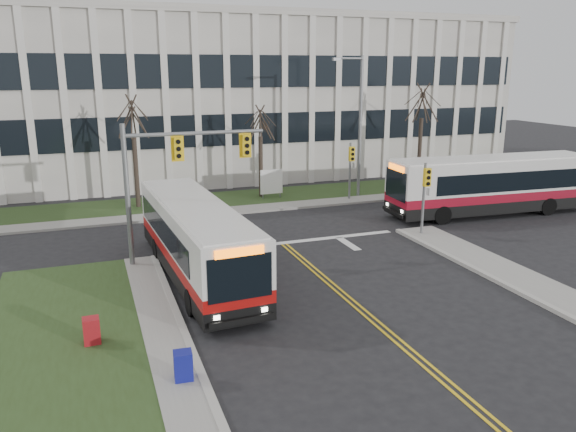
{
  "coord_description": "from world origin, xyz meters",
  "views": [
    {
      "loc": [
        -8.81,
        -16.83,
        8.38
      ],
      "look_at": [
        -0.54,
        5.95,
        2.0
      ],
      "focal_mm": 35.0,
      "sensor_mm": 36.0,
      "label": 1
    }
  ],
  "objects_px": {
    "streetlight": "(358,119)",
    "bus_main": "(196,241)",
    "directory_sign": "(271,182)",
    "bus_cross": "(491,186)",
    "newspaper_box_blue": "(183,368)",
    "newspaper_box_red": "(92,332)"
  },
  "relations": [
    {
      "from": "newspaper_box_blue",
      "to": "bus_main",
      "type": "bearing_deg",
      "value": 81.17
    },
    {
      "from": "directory_sign",
      "to": "bus_cross",
      "type": "distance_m",
      "value": 13.61
    },
    {
      "from": "newspaper_box_blue",
      "to": "newspaper_box_red",
      "type": "relative_size",
      "value": 1.0
    },
    {
      "from": "newspaper_box_blue",
      "to": "streetlight",
      "type": "bearing_deg",
      "value": 57.06
    },
    {
      "from": "bus_cross",
      "to": "newspaper_box_blue",
      "type": "relative_size",
      "value": 13.13
    },
    {
      "from": "streetlight",
      "to": "newspaper_box_red",
      "type": "bearing_deg",
      "value": -136.9
    },
    {
      "from": "directory_sign",
      "to": "bus_cross",
      "type": "xyz_separation_m",
      "value": [
        11.0,
        -8.0,
        0.49
      ]
    },
    {
      "from": "directory_sign",
      "to": "newspaper_box_blue",
      "type": "bearing_deg",
      "value": -114.48
    },
    {
      "from": "newspaper_box_red",
      "to": "newspaper_box_blue",
      "type": "bearing_deg",
      "value": -54.89
    },
    {
      "from": "directory_sign",
      "to": "bus_main",
      "type": "xyz_separation_m",
      "value": [
        -7.36,
        -12.42,
        0.36
      ]
    },
    {
      "from": "directory_sign",
      "to": "bus_main",
      "type": "distance_m",
      "value": 14.44
    },
    {
      "from": "bus_main",
      "to": "newspaper_box_blue",
      "type": "xyz_separation_m",
      "value": [
        -1.95,
        -8.02,
        -1.05
      ]
    },
    {
      "from": "streetlight",
      "to": "bus_main",
      "type": "xyz_separation_m",
      "value": [
        -12.89,
        -11.12,
        -3.67
      ]
    },
    {
      "from": "streetlight",
      "to": "directory_sign",
      "type": "height_order",
      "value": "streetlight"
    },
    {
      "from": "streetlight",
      "to": "newspaper_box_red",
      "type": "xyz_separation_m",
      "value": [
        -17.14,
        -16.04,
        -4.72
      ]
    },
    {
      "from": "bus_cross",
      "to": "bus_main",
      "type": "bearing_deg",
      "value": -73.08
    },
    {
      "from": "bus_main",
      "to": "newspaper_box_red",
      "type": "bearing_deg",
      "value": -133.96
    },
    {
      "from": "streetlight",
      "to": "directory_sign",
      "type": "relative_size",
      "value": 4.6
    },
    {
      "from": "directory_sign",
      "to": "bus_cross",
      "type": "height_order",
      "value": "bus_cross"
    },
    {
      "from": "directory_sign",
      "to": "bus_main",
      "type": "height_order",
      "value": "bus_main"
    },
    {
      "from": "streetlight",
      "to": "newspaper_box_red",
      "type": "relative_size",
      "value": 9.68
    },
    {
      "from": "streetlight",
      "to": "bus_main",
      "type": "distance_m",
      "value": 17.41
    }
  ]
}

